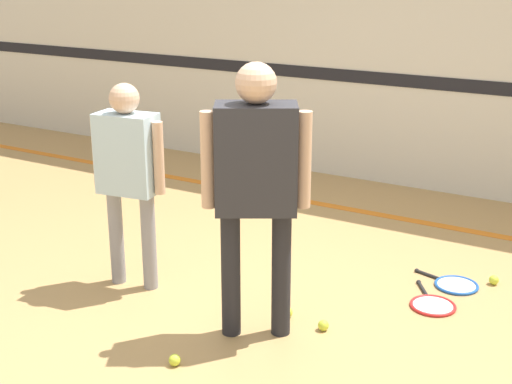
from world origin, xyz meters
The scene contains 11 objects.
ground_plane centered at (0.00, 0.00, 0.00)m, with size 16.00×16.00×0.00m, color tan.
wall_back centered at (0.00, 3.17, 1.60)m, with size 16.00×0.07×3.20m.
floor_stripe centered at (0.00, 2.25, 0.00)m, with size 14.40×0.10×0.01m.
person_instructor centered at (0.14, -0.05, 0.99)m, with size 0.54×0.44×1.60m.
person_student_left centered at (-0.90, 0.11, 0.85)m, with size 0.52×0.26×1.38m.
racket_spare_on_floor centered at (0.99, 1.17, 0.01)m, with size 0.51×0.37×0.03m.
racket_second_spare centered at (0.94, 0.81, 0.01)m, with size 0.41×0.51×0.03m.
tennis_ball_near_instructor centered at (-0.07, -0.58, 0.03)m, with size 0.07×0.07×0.07m, color #CCE038.
tennis_ball_by_spare_racket centered at (1.21, 1.33, 0.03)m, with size 0.07×0.07×0.07m, color #CCE038.
tennis_ball_stray_left centered at (0.47, 0.17, 0.03)m, with size 0.07×0.07×0.07m, color #CCE038.
tennis_ball_stray_right centered at (0.21, 0.21, 0.03)m, with size 0.07×0.07×0.07m, color #CCE038.
Camera 1 is at (2.01, -3.30, 2.12)m, focal length 50.00 mm.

